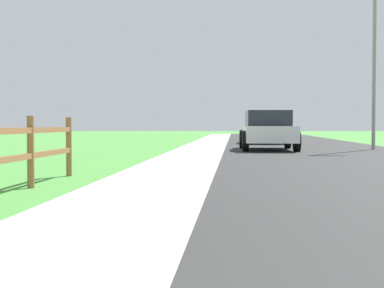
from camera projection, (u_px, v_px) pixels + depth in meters
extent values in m
plane|color=#488E3B|center=(226.00, 147.00, 25.22)|extent=(120.00, 120.00, 0.00)
cube|color=#2B2B2B|center=(300.00, 145.00, 26.96)|extent=(7.00, 66.00, 0.01)
cube|color=#A6B2A7|center=(164.00, 145.00, 27.44)|extent=(6.00, 66.00, 0.01)
cube|color=#488E3B|center=(133.00, 145.00, 27.55)|extent=(5.00, 66.00, 0.00)
cylinder|color=#905E39|center=(31.00, 152.00, 8.78)|extent=(0.11, 0.11, 1.12)
cylinder|color=#905E39|center=(69.00, 147.00, 10.81)|extent=(0.11, 0.11, 1.12)
cube|color=white|center=(268.00, 134.00, 22.11)|extent=(1.99, 4.51, 0.60)
cube|color=#1E232B|center=(268.00, 118.00, 22.17)|extent=(1.70, 2.43, 0.59)
cylinder|color=black|center=(297.00, 141.00, 20.69)|extent=(0.24, 0.76, 0.76)
cylinder|color=black|center=(245.00, 141.00, 20.78)|extent=(0.24, 0.76, 0.76)
cylinder|color=black|center=(288.00, 139.00, 23.45)|extent=(0.24, 0.76, 0.76)
cylinder|color=black|center=(242.00, 139.00, 23.54)|extent=(0.24, 0.76, 0.76)
cube|color=navy|center=(264.00, 131.00, 29.88)|extent=(1.88, 4.47, 0.76)
cube|color=#1E232B|center=(264.00, 118.00, 29.82)|extent=(1.62, 2.17, 0.51)
cylinder|color=black|center=(284.00, 137.00, 28.46)|extent=(0.23, 0.68, 0.68)
cylinder|color=black|center=(248.00, 137.00, 28.57)|extent=(0.23, 0.68, 0.68)
cylinder|color=black|center=(279.00, 136.00, 31.21)|extent=(0.23, 0.68, 0.68)
cylinder|color=black|center=(246.00, 136.00, 31.31)|extent=(0.23, 0.68, 0.68)
cylinder|color=gray|center=(374.00, 55.00, 22.25)|extent=(0.14, 0.14, 7.39)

